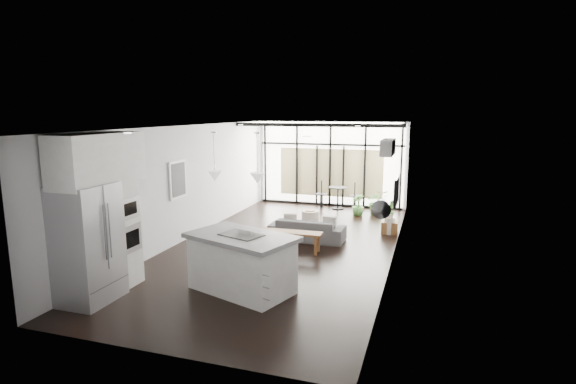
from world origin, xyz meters
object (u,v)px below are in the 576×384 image
Objects in this scene: pouf at (310,218)px; tv at (397,191)px; fridge at (88,244)px; milk_can at (389,224)px; sofa at (307,226)px; island at (242,263)px; console_bench at (291,241)px.

tv is at bearing -26.15° from pouf.
fridge is 7.26m from milk_can.
sofa is 3.39× the size of milk_can.
fridge is at bearing 61.78° from sofa.
sofa is 3.74× the size of pouf.
pouf is (-0.06, 4.90, -0.31)m from island.
sofa reaches higher than console_bench.
tv reaches higher than island.
pouf is (-0.20, 2.47, -0.03)m from console_bench.
tv is at bearing -170.84° from sofa.
console_bench is at bearing -132.69° from milk_can.
pouf is 2.90m from tv.
island is 5.07m from milk_can.
tv is at bearing -76.51° from milk_can.
sofa is 1.29× the size of console_bench.
island reaches higher than milk_can.
tv is (2.09, 0.32, 0.94)m from sofa.
island reaches higher than console_bench.
fridge reaches higher than pouf.
island is at bearing -122.24° from tv.
console_bench is at bearing -85.46° from pouf.
milk_can is (1.88, 1.19, -0.09)m from sofa.
island is at bearing -114.93° from milk_can.
sofa is (0.26, 3.40, -0.15)m from island.
sofa is 1.68× the size of tv.
tv is (4.59, 4.87, 0.31)m from fridge.
sofa is (2.50, 4.56, -0.63)m from fridge.
fridge reaches higher than tv.
tv is (0.21, -0.88, 1.03)m from milk_can.
pouf is 0.91× the size of milk_can.
pouf is (-0.32, 1.50, -0.16)m from sofa.
sofa is at bearing 104.63° from island.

